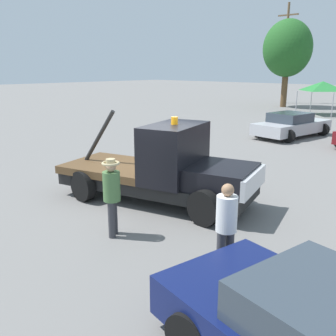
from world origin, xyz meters
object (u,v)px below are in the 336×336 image
utility_pole (285,52)px  person_near_truck (226,223)px  person_at_hood (112,191)px  tree_left (287,49)px  canopy_tent_green (323,86)px  tow_truck (166,170)px  parked_car_silver (291,125)px

utility_pole → person_near_truck: bearing=-64.8°
person_near_truck → utility_pole: 36.90m
person_at_hood → tree_left: tree_left is taller
canopy_tent_green → tree_left: 7.16m
tow_truck → person_at_hood: size_ratio=3.33×
parked_car_silver → utility_pole: (-10.08, 18.91, 4.69)m
person_near_truck → utility_pole: bearing=129.7°
person_near_truck → tree_left: (-13.45, 29.24, 4.43)m
tree_left → person_at_hood: bearing=-70.2°
parked_car_silver → utility_pole: size_ratio=0.50×
parked_car_silver → person_near_truck: bearing=-150.9°
canopy_tent_green → tree_left: tree_left is taller
person_near_truck → canopy_tent_green: (-8.31, 25.38, 1.28)m
tow_truck → person_near_truck: size_ratio=3.45×
tree_left → utility_pole: (-2.13, 3.92, -0.09)m
parked_car_silver → utility_pole: bearing=36.1°
canopy_tent_green → tree_left: (-5.14, 3.86, 3.15)m
canopy_tent_green → tow_truck: bearing=-78.1°
person_near_truck → person_at_hood: size_ratio=0.97×
person_near_truck → tow_truck: bearing=164.1°
person_at_hood → parked_car_silver: size_ratio=0.35×
tow_truck → canopy_tent_green: bearing=86.5°
tow_truck → parked_car_silver: bearing=84.5°
person_at_hood → parked_car_silver: 14.91m
tree_left → canopy_tent_green: bearing=-36.9°
tow_truck → person_near_truck: tow_truck is taller
person_near_truck → utility_pole: (-15.59, 33.16, 4.34)m
tow_truck → utility_pole: utility_pole is taller
person_at_hood → utility_pole: size_ratio=0.18×
person_near_truck → person_at_hood: bearing=-157.2°
utility_pole → tow_truck: bearing=-68.6°
person_near_truck → canopy_tent_green: canopy_tent_green is taller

